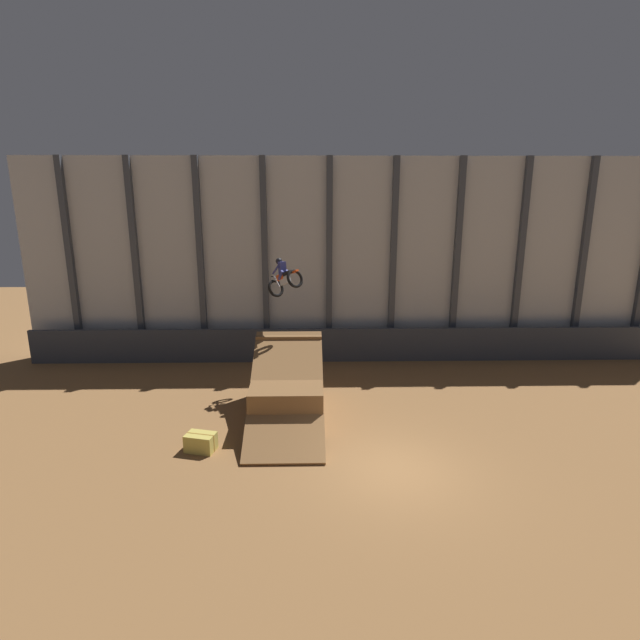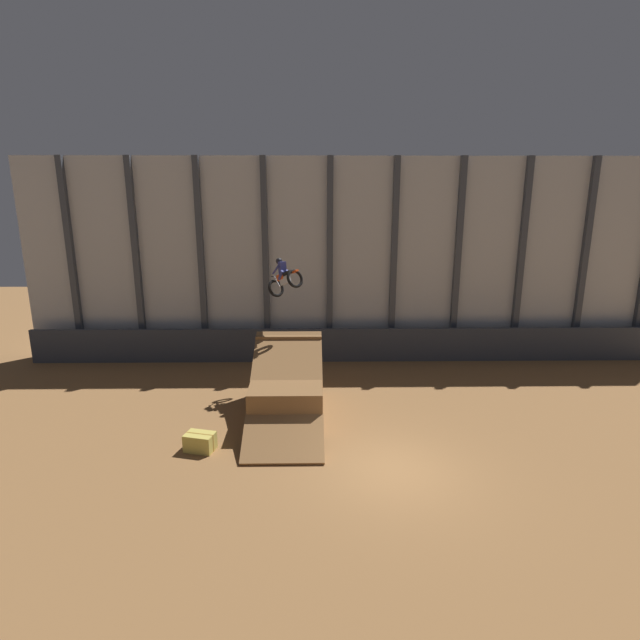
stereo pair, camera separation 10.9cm
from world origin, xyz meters
TOP-DOWN VIEW (x-y plane):
  - ground_plane at (0.00, 0.00)m, footprint 60.00×60.00m
  - arena_back_wall at (-0.00, 10.75)m, footprint 32.00×0.40m
  - lower_barrier at (0.00, 9.82)m, footprint 31.36×0.20m
  - dirt_ramp at (-3.27, 4.10)m, footprint 2.54×5.68m
  - rider_bike_solo at (-3.47, 6.54)m, footprint 1.62×1.76m
  - hay_bale_trackside at (-5.89, 1.28)m, footprint 1.02×0.81m

SIDE VIEW (x-z plane):
  - ground_plane at x=0.00m, z-range 0.00..0.00m
  - hay_bale_trackside at x=-5.89m, z-range -0.01..0.57m
  - lower_barrier at x=0.00m, z-range 0.00..1.62m
  - dirt_ramp at x=-3.27m, z-range -0.44..2.24m
  - rider_bike_solo at x=-3.47m, z-range 3.77..5.43m
  - arena_back_wall at x=0.00m, z-range 0.00..9.52m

